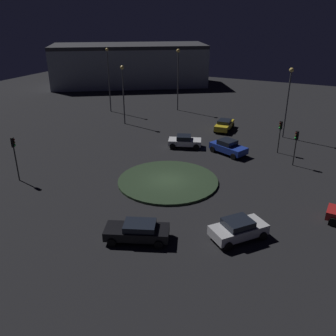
# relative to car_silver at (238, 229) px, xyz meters

# --- Properties ---
(ground_plane) EXTENTS (115.18, 115.18, 0.00)m
(ground_plane) POSITION_rel_car_silver_xyz_m (8.48, -6.27, -0.79)
(ground_plane) COLOR black
(roundabout_island) EXTENTS (9.55, 9.55, 0.21)m
(roundabout_island) POSITION_rel_car_silver_xyz_m (8.48, -6.27, -0.68)
(roundabout_island) COLOR #263823
(roundabout_island) RESTS_ON ground_plane
(car_silver) EXTENTS (4.06, 4.32, 1.51)m
(car_silver) POSITION_rel_car_silver_xyz_m (0.00, 0.00, 0.00)
(car_silver) COLOR silver
(car_silver) RESTS_ON ground_plane
(car_yellow) EXTENTS (2.19, 4.51, 1.42)m
(car_yellow) POSITION_rel_car_silver_xyz_m (8.42, -24.25, -0.04)
(car_yellow) COLOR gold
(car_yellow) RESTS_ON ground_plane
(car_black) EXTENTS (4.90, 3.34, 1.41)m
(car_black) POSITION_rel_car_silver_xyz_m (6.41, 3.24, -0.04)
(car_black) COLOR black
(car_black) RESTS_ON ground_plane
(car_white) EXTENTS (4.22, 3.06, 1.46)m
(car_white) POSITION_rel_car_silver_xyz_m (10.72, -15.75, -0.03)
(car_white) COLOR white
(car_white) RESTS_ON ground_plane
(car_blue) EXTENTS (4.63, 3.44, 1.61)m
(car_blue) POSITION_rel_car_silver_xyz_m (5.41, -15.85, 0.03)
(car_blue) COLOR #1E38A5
(car_blue) RESTS_ON ground_plane
(traffic_light_southwest) EXTENTS (0.39, 0.38, 3.77)m
(traffic_light_southwest) POSITION_rel_car_silver_xyz_m (-1.74, -15.49, 1.91)
(traffic_light_southwest) COLOR #2D2D2D
(traffic_light_southwest) RESTS_ON ground_plane
(traffic_light_southwest_near) EXTENTS (0.37, 0.40, 3.73)m
(traffic_light_southwest_near) POSITION_rel_car_silver_xyz_m (0.35, -18.54, 1.89)
(traffic_light_southwest_near) COLOR #2D2D2D
(traffic_light_southwest_near) RESTS_ON ground_plane
(traffic_light_northeast) EXTENTS (0.39, 0.36, 4.33)m
(traffic_light_northeast) POSITION_rel_car_silver_xyz_m (21.59, -0.53, 2.29)
(traffic_light_northeast) COLOR #2D2D2D
(traffic_light_northeast) RESTS_ON ground_plane
(streetlamp_southwest) EXTENTS (0.53, 0.53, 8.74)m
(streetlamp_southwest) POSITION_rel_car_silver_xyz_m (0.67, -24.51, 4.93)
(streetlamp_southwest) COLOR #4C4C51
(streetlamp_southwest) RESTS_ON ground_plane
(streetlamp_southeast) EXTENTS (0.46, 0.46, 9.78)m
(streetlamp_southeast) POSITION_rel_car_silver_xyz_m (27.91, -26.04, 5.10)
(streetlamp_southeast) COLOR #4C4C51
(streetlamp_southeast) RESTS_ON ground_plane
(streetlamp_southeast_near) EXTENTS (0.54, 0.54, 8.17)m
(streetlamp_southeast_near) POSITION_rel_car_silver_xyz_m (22.29, -21.10, 4.65)
(streetlamp_southeast_near) COLOR #4C4C51
(streetlamp_southeast_near) RESTS_ON ground_plane
(streetlamp_south) EXTENTS (0.55, 0.55, 9.57)m
(streetlamp_south) POSITION_rel_car_silver_xyz_m (18.47, -31.35, 5.48)
(streetlamp_south) COLOR #4C4C51
(streetlamp_south) RESTS_ON ground_plane
(store_building) EXTENTS (33.27, 26.94, 8.45)m
(store_building) POSITION_rel_car_silver_xyz_m (36.48, -46.82, 3.44)
(store_building) COLOR #8C939E
(store_building) RESTS_ON ground_plane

